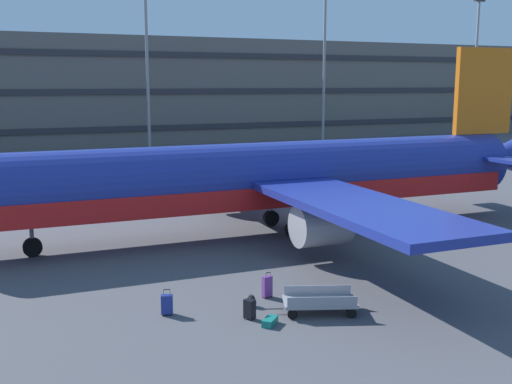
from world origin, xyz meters
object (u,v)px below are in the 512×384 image
Objects in this scene: suitcase_large at (270,321)px; backpack_small at (252,301)px; suitcase_orange at (250,309)px; suitcase_black at (267,286)px; airliner at (268,178)px; baggage_cart at (320,302)px; suitcase_silver at (167,304)px.

backpack_small is at bearing 86.05° from suitcase_large.
backpack_small is (0.56, 1.08, -0.17)m from suitcase_orange.
airliner is at bearing 65.36° from suitcase_black.
airliner is 35.96× the size of suitcase_black.
suitcase_black is 0.31× the size of baggage_cart.
baggage_cart is at bearing 8.57° from suitcase_large.
suitcase_orange is 1.23m from backpack_small.
suitcase_silver is at bearing -176.89° from suitcase_black.
suitcase_silver is 0.28× the size of baggage_cart.
backpack_small is at bearing 142.42° from baggage_cart.
suitcase_large is 1.52× the size of backpack_small.
suitcase_orange is 2.98m from suitcase_silver.
suitcase_silver is at bearing 158.61° from baggage_cart.
suitcase_black is at bearing 37.06° from backpack_small.
suitcase_orange is 2.30m from suitcase_black.
airliner is at bearing 62.62° from suitcase_orange.
suitcase_silver reaches higher than suitcase_orange.
baggage_cart is (5.10, -2.00, 0.03)m from suitcase_silver.
suitcase_black is 2.07× the size of backpack_small.
suitcase_orange is 0.78× the size of suitcase_black.
airliner is 13.46m from suitcase_large.
suitcase_black is 2.46m from baggage_cart.
backpack_small is at bearing -8.59° from suitcase_silver.
airliner is 39.71× the size of suitcase_silver.
suitcase_silver is (-2.55, 1.55, 0.01)m from suitcase_orange.
suitcase_orange is at bearing 169.99° from baggage_cart.
suitcase_orange reaches higher than backpack_small.
suitcase_large is at bearing -112.30° from suitcase_black.
backpack_small is 2.51m from baggage_cart.
suitcase_large is at bearing -37.77° from suitcase_silver.
airliner reaches higher than suitcase_silver.
suitcase_orange is at bearing 119.49° from suitcase_large.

